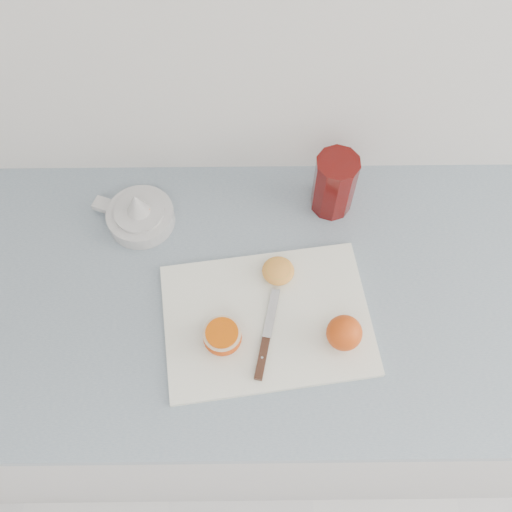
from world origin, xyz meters
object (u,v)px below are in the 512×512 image
object	(u,v)px
citrus_juicer	(139,215)
red_tumbler	(334,186)
counter	(255,361)
cutting_board	(267,319)
half_orange	(222,337)

from	to	relation	value
citrus_juicer	red_tumbler	xyz separation A→B (m)	(0.40, 0.04, 0.04)
counter	citrus_juicer	size ratio (longest dim) A/B	13.95
citrus_juicer	red_tumbler	world-z (taller)	red_tumbler
citrus_juicer	red_tumbler	bearing A→B (deg)	5.56
counter	citrus_juicer	distance (m)	0.55
cutting_board	red_tumbler	bearing A→B (deg)	62.17
cutting_board	red_tumbler	size ratio (longest dim) A/B	2.69
counter	half_orange	xyz separation A→B (m)	(-0.06, -0.11, 0.48)
half_orange	citrus_juicer	distance (m)	0.32
counter	cutting_board	distance (m)	0.46
red_tumbler	citrus_juicer	bearing A→B (deg)	-174.44
cutting_board	red_tumbler	xyz separation A→B (m)	(0.14, 0.26, 0.06)
citrus_juicer	cutting_board	bearing A→B (deg)	-41.14
half_orange	red_tumbler	xyz separation A→B (m)	(0.22, 0.31, 0.03)
citrus_juicer	red_tumbler	distance (m)	0.40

